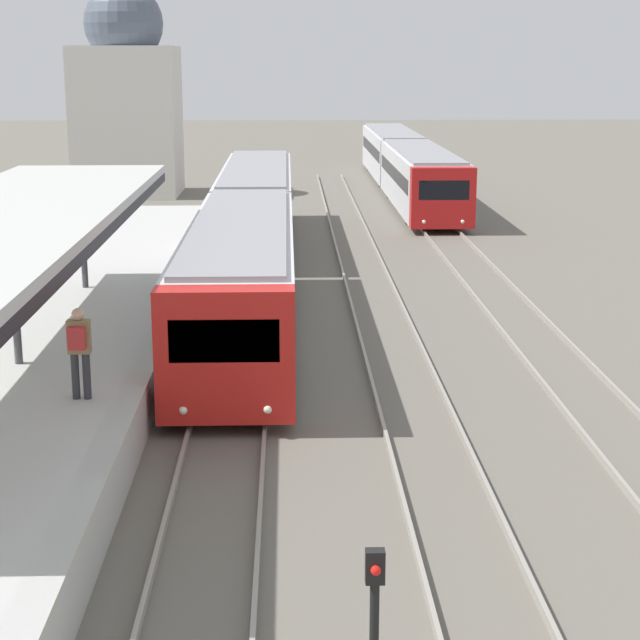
# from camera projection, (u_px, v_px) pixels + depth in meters

# --- Properties ---
(platform_canopy) EXTENTS (4.00, 18.20, 3.05)m
(platform_canopy) POSITION_uv_depth(u_px,v_px,m) (11.00, 218.00, 20.64)
(platform_canopy) COLOR beige
(platform_canopy) RESTS_ON station_platform
(person_on_platform) EXTENTS (0.40, 0.40, 1.66)m
(person_on_platform) POSITION_uv_depth(u_px,v_px,m) (79.00, 346.00, 18.85)
(person_on_platform) COLOR #2D2D33
(person_on_platform) RESTS_ON station_platform
(train_near) EXTENTS (2.63, 29.14, 2.93)m
(train_near) POSITION_uv_depth(u_px,v_px,m) (250.00, 230.00, 33.76)
(train_near) COLOR red
(train_near) RESTS_ON ground_plane
(train_far) EXTENTS (2.61, 27.91, 2.82)m
(train_far) POSITION_uv_depth(u_px,v_px,m) (406.00, 163.00, 55.98)
(train_far) COLOR red
(train_far) RESTS_ON ground_plane
(signal_post_near) EXTENTS (0.20, 0.21, 2.09)m
(signal_post_near) POSITION_uv_depth(u_px,v_px,m) (374.00, 623.00, 10.99)
(signal_post_near) COLOR black
(signal_post_near) RESTS_ON ground_plane
(distant_domed_building) EXTENTS (5.20, 5.20, 10.62)m
(distant_domed_building) POSITION_uv_depth(u_px,v_px,m) (127.00, 98.00, 54.77)
(distant_domed_building) COLOR silver
(distant_domed_building) RESTS_ON ground_plane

